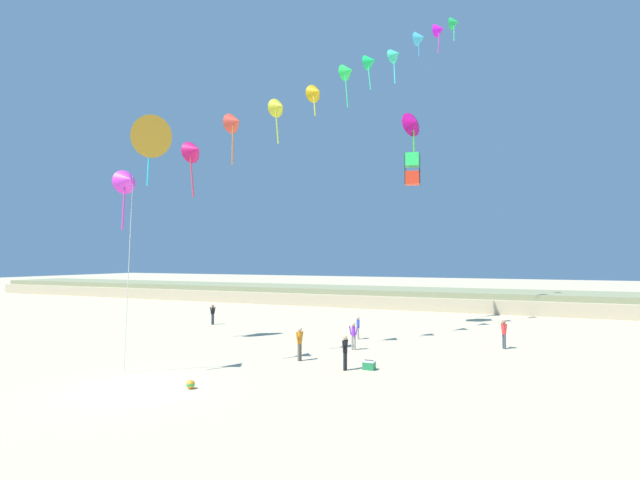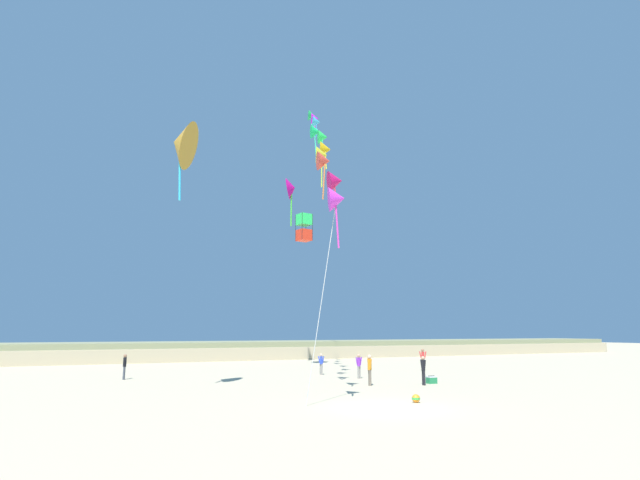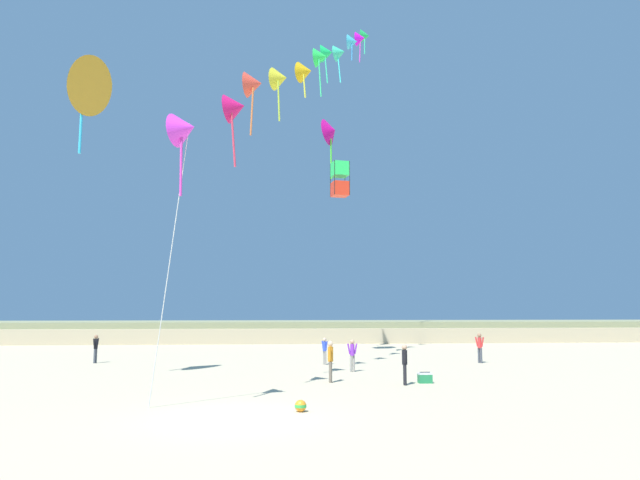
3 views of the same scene
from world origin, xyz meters
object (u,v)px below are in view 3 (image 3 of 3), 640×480
Objects in this scene: person_mid_center at (352,353)px; beach_cooler at (425,378)px; person_far_right at (330,358)px; large_kite_mid_trail at (340,179)px; person_near_left at (96,347)px; beach_ball at (301,406)px; large_kite_low_lead at (83,85)px; person_near_right at (325,349)px; person_far_center at (480,346)px; large_kite_high_solo at (331,131)px; person_far_left at (405,362)px.

beach_cooler is (2.47, -4.52, -0.71)m from person_mid_center.
large_kite_mid_trail is at bearing 81.72° from person_far_right.
person_near_left is at bearing -158.82° from large_kite_mid_trail.
person_far_right is at bearing -37.56° from person_near_left.
large_kite_mid_trail is at bearing 80.21° from beach_ball.
person_near_left is 15.28m from large_kite_low_lead.
person_far_center is (9.08, 0.26, 0.12)m from person_near_right.
large_kite_high_solo is at bearing 29.03° from person_near_left.
person_near_left is 19.79m from large_kite_mid_trail.
person_near_right is at bearing 113.19° from beach_cooler.
person_mid_center is 21.04m from large_kite_high_solo.
large_kite_high_solo reaches higher than large_kite_low_lead.
person_near_left is 0.95× the size of person_far_center.
large_kite_high_solo is 13.47× the size of beach_ball.
large_kite_mid_trail reaches higher than person_far_center.
person_near_right is 3.88m from person_mid_center.
person_near_right is 14.77m from beach_ball.
person_near_right reaches higher than beach_cooler.
large_kite_mid_trail is 4.88m from large_kite_high_solo.
large_kite_mid_trail is at bearing 47.93° from large_kite_low_lead.
large_kite_high_solo is 24.80m from beach_cooler.
large_kite_mid_trail is 6.92× the size of beach_ball.
large_kite_high_solo is at bearing 82.03° from beach_ball.
large_kite_high_solo reaches higher than person_near_right.
person_far_left is 20.28m from large_kite_mid_trail.
large_kite_mid_trail is at bearing 96.08° from beach_cooler.
large_kite_low_lead reaches higher than person_far_left.
large_kite_low_lead reaches higher than person_near_right.
person_mid_center is 17.90m from large_kite_low_lead.
person_mid_center is 0.33× the size of large_kite_high_solo.
beach_cooler is (-5.55, -8.51, -0.77)m from person_far_center.
beach_cooler is at bearing -83.92° from large_kite_mid_trail.
person_near_right is 0.32× the size of large_kite_low_lead.
large_kite_low_lead is at bearing -132.07° from large_kite_mid_trail.
person_mid_center is at bearing -153.56° from person_far_center.
large_kite_high_solo reaches higher than person_far_left.
person_far_center is at bearing 56.89° from beach_cooler.
person_near_left reaches higher than person_mid_center.
large_kite_low_lead reaches higher than beach_cooler.
person_far_right is 23.90m from large_kite_high_solo.
person_far_right reaches higher than beach_ball.
person_far_center is at bearing -46.16° from large_kite_mid_trail.
person_far_right reaches higher than person_near_left.
person_mid_center reaches higher than beach_cooler.
person_far_left is 1.39m from beach_cooler.
large_kite_mid_trail is (0.76, 11.55, 11.55)m from person_mid_center.
person_mid_center is 4.32m from person_far_right.
large_kite_low_lead is (-11.13, 0.75, 12.15)m from person_far_right.
large_kite_low_lead reaches higher than person_far_right.
beach_cooler is (16.70, -10.25, -0.72)m from person_near_left.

